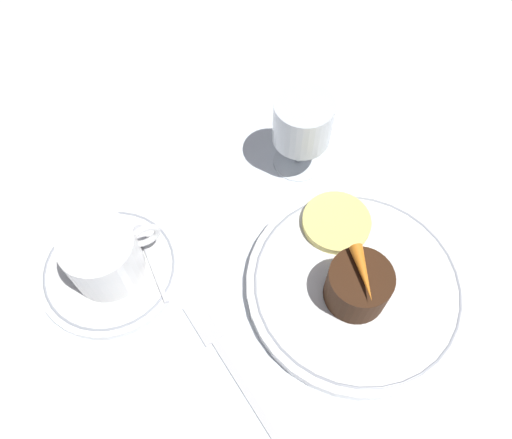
{
  "coord_description": "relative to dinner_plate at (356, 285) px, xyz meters",
  "views": [
    {
      "loc": [
        -0.21,
        -0.15,
        0.52
      ],
      "look_at": [
        -0.08,
        0.09,
        0.04
      ],
      "focal_mm": 35.0,
      "sensor_mm": 36.0,
      "label": 1
    }
  ],
  "objects": [
    {
      "name": "ground_plane",
      "position": [
        0.01,
        0.02,
        -0.01
      ],
      "size": [
        3.0,
        3.0,
        0.0
      ],
      "primitive_type": "plane",
      "color": "white"
    },
    {
      "name": "dinner_plate",
      "position": [
        0.0,
        0.0,
        0.0
      ],
      "size": [
        0.24,
        0.24,
        0.01
      ],
      "color": "white",
      "rests_on": "ground_plane"
    },
    {
      "name": "saucer",
      "position": [
        -0.23,
        0.15,
        -0.0
      ],
      "size": [
        0.16,
        0.16,
        0.01
      ],
      "color": "white",
      "rests_on": "ground_plane"
    },
    {
      "name": "coffee_cup",
      "position": [
        -0.23,
        0.15,
        0.04
      ],
      "size": [
        0.11,
        0.08,
        0.06
      ],
      "color": "white",
      "rests_on": "saucer"
    },
    {
      "name": "spoon",
      "position": [
        -0.18,
        0.15,
        0.0
      ],
      "size": [
        0.02,
        0.1,
        0.0
      ],
      "color": "silver",
      "rests_on": "saucer"
    },
    {
      "name": "wine_glass",
      "position": [
        0.04,
        0.18,
        0.06
      ],
      "size": [
        0.07,
        0.07,
        0.11
      ],
      "color": "silver",
      "rests_on": "ground_plane"
    },
    {
      "name": "fork",
      "position": [
        -0.16,
        -0.0,
        -0.01
      ],
      "size": [
        0.03,
        0.19,
        0.01
      ],
      "color": "silver",
      "rests_on": "ground_plane"
    },
    {
      "name": "dessert_cake",
      "position": [
        -0.01,
        -0.01,
        0.03
      ],
      "size": [
        0.07,
        0.07,
        0.05
      ],
      "color": "#381E0F",
      "rests_on": "dinner_plate"
    },
    {
      "name": "carrot_garnish",
      "position": [
        -0.01,
        -0.01,
        0.06
      ],
      "size": [
        0.03,
        0.06,
        0.01
      ],
      "color": "orange",
      "rests_on": "dessert_cake"
    },
    {
      "name": "pineapple_slice",
      "position": [
        0.02,
        0.07,
        0.01
      ],
      "size": [
        0.08,
        0.08,
        0.01
      ],
      "color": "#EFE075",
      "rests_on": "dinner_plate"
    }
  ]
}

